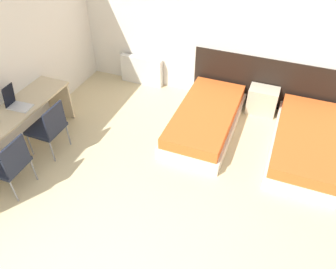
{
  "coord_description": "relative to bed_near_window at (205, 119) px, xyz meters",
  "views": [
    {
      "loc": [
        1.31,
        -0.81,
        3.55
      ],
      "look_at": [
        0.0,
        2.52,
        0.55
      ],
      "focal_mm": 35.0,
      "sensor_mm": 36.0,
      "label": 1
    }
  ],
  "objects": [
    {
      "name": "wall_back",
      "position": [
        -0.29,
        1.09,
        1.16
      ],
      "size": [
        6.0,
        0.05,
        2.7
      ],
      "color": "silver",
      "rests_on": "ground_plane"
    },
    {
      "name": "bed_near_door",
      "position": [
        1.61,
        0.0,
        0.0
      ],
      "size": [
        0.99,
        2.04,
        0.4
      ],
      "color": "beige",
      "rests_on": "ground_plane"
    },
    {
      "name": "chair_near_laptop",
      "position": [
        -2.05,
        -1.41,
        0.3
      ],
      "size": [
        0.47,
        0.47,
        0.87
      ],
      "rotation": [
        0.0,
        0.0,
        -0.0
      ],
      "color": "black",
      "rests_on": "ground_plane"
    },
    {
      "name": "bed_near_window",
      "position": [
        0.0,
        0.0,
        0.0
      ],
      "size": [
        0.99,
        2.04,
        0.4
      ],
      "color": "beige",
      "rests_on": "ground_plane"
    },
    {
      "name": "desk",
      "position": [
        -2.51,
        -1.82,
        0.41
      ],
      "size": [
        0.56,
        2.54,
        0.74
      ],
      "color": "#C6B28E",
      "rests_on": "ground_plane"
    },
    {
      "name": "chair_near_notebook",
      "position": [
        -2.05,
        -2.24,
        0.3
      ],
      "size": [
        0.48,
        0.48,
        0.87
      ],
      "rotation": [
        0.0,
        0.0,
        0.02
      ],
      "color": "black",
      "rests_on": "ground_plane"
    },
    {
      "name": "nightstand",
      "position": [
        0.81,
        0.85,
        0.05
      ],
      "size": [
        0.51,
        0.34,
        0.49
      ],
      "color": "beige",
      "rests_on": "ground_plane"
    },
    {
      "name": "laptop",
      "position": [
        -2.52,
        -1.43,
        0.62
      ],
      "size": [
        0.35,
        0.24,
        0.35
      ],
      "rotation": [
        0.0,
        0.0,
        0.06
      ],
      "color": "silver",
      "rests_on": "desk"
    },
    {
      "name": "radiator",
      "position": [
        -1.64,
        0.97,
        0.1
      ],
      "size": [
        0.88,
        0.12,
        0.58
      ],
      "color": "silver",
      "rests_on": "ground_plane"
    },
    {
      "name": "headboard_panel",
      "position": [
        0.81,
        1.05,
        0.29
      ],
      "size": [
        2.7,
        0.03,
        0.96
      ],
      "color": "black",
      "rests_on": "ground_plane"
    }
  ]
}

